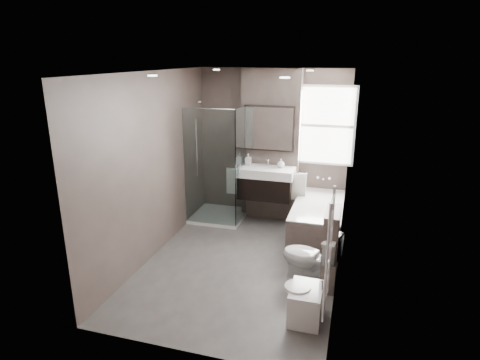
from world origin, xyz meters
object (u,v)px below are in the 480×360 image
at_px(bidet, 305,303).
at_px(toilet, 310,258).
at_px(vanity, 266,182).
at_px(bathtub, 318,219).

bearing_deg(bidet, toilet, 93.44).
bearing_deg(bidet, vanity, 112.27).
xyz_separation_m(bathtub, bidet, (0.09, -2.15, -0.11)).
bearing_deg(toilet, vanity, -137.47).
xyz_separation_m(toilet, bidet, (0.04, -0.74, -0.16)).
bearing_deg(toilet, bathtub, -164.82).
bearing_deg(bathtub, vanity, 160.63).
bearing_deg(vanity, bathtub, -19.37).
height_order(bathtub, bidet, bathtub).
distance_m(bathtub, toilet, 1.41).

